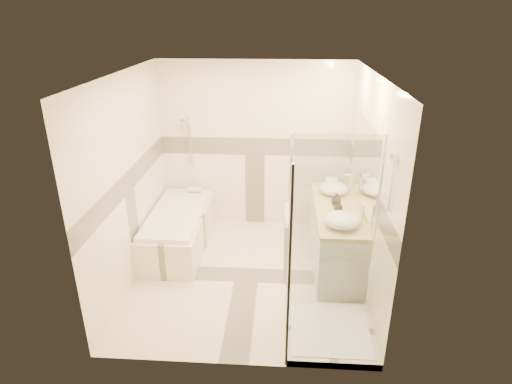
# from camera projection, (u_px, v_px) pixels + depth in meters

# --- Properties ---
(room) EXTENTS (2.82, 3.02, 2.52)m
(room) POSITION_uv_depth(u_px,v_px,m) (251.00, 183.00, 4.98)
(room) COLOR beige
(room) RESTS_ON ground
(bathtub) EXTENTS (0.75, 1.70, 0.56)m
(bathtub) POSITION_uv_depth(u_px,v_px,m) (178.00, 227.00, 6.00)
(bathtub) COLOR beige
(bathtub) RESTS_ON ground
(vanity) EXTENTS (0.58, 1.62, 0.85)m
(vanity) POSITION_uv_depth(u_px,v_px,m) (336.00, 237.00, 5.50)
(vanity) COLOR white
(vanity) RESTS_ON ground
(shower_enclosure) EXTENTS (0.96, 0.93, 2.04)m
(shower_enclosure) POSITION_uv_depth(u_px,v_px,m) (320.00, 290.00, 4.32)
(shower_enclosure) COLOR beige
(shower_enclosure) RESTS_ON ground
(vessel_sink_near) EXTENTS (0.39, 0.39, 0.15)m
(vessel_sink_near) POSITION_uv_depth(u_px,v_px,m) (333.00, 188.00, 5.71)
(vessel_sink_near) COLOR white
(vessel_sink_near) RESTS_ON vanity
(vessel_sink_far) EXTENTS (0.40, 0.40, 0.16)m
(vessel_sink_far) POSITION_uv_depth(u_px,v_px,m) (342.00, 220.00, 4.83)
(vessel_sink_far) COLOR white
(vessel_sink_far) RESTS_ON vanity
(faucet_near) EXTENTS (0.12, 0.03, 0.29)m
(faucet_near) POSITION_uv_depth(u_px,v_px,m) (350.00, 182.00, 5.66)
(faucet_near) COLOR silver
(faucet_near) RESTS_ON vanity
(faucet_far) EXTENTS (0.11, 0.03, 0.26)m
(faucet_far) POSITION_uv_depth(u_px,v_px,m) (362.00, 215.00, 4.79)
(faucet_far) COLOR silver
(faucet_far) RESTS_ON vanity
(amenity_bottle_a) EXTENTS (0.09, 0.10, 0.16)m
(amenity_bottle_a) POSITION_uv_depth(u_px,v_px,m) (338.00, 207.00, 5.15)
(amenity_bottle_a) COLOR black
(amenity_bottle_a) RESTS_ON vanity
(amenity_bottle_b) EXTENTS (0.14, 0.14, 0.16)m
(amenity_bottle_b) POSITION_uv_depth(u_px,v_px,m) (336.00, 199.00, 5.36)
(amenity_bottle_b) COLOR black
(amenity_bottle_b) RESTS_ON vanity
(folded_towels) EXTENTS (0.21, 0.29, 0.08)m
(folded_towels) POSITION_uv_depth(u_px,v_px,m) (331.00, 183.00, 5.98)
(folded_towels) COLOR white
(folded_towels) RESTS_ON vanity
(rolled_towel) EXTENTS (0.20, 0.09, 0.09)m
(rolled_towel) POSITION_uv_depth(u_px,v_px,m) (195.00, 190.00, 6.50)
(rolled_towel) COLOR white
(rolled_towel) RESTS_ON bathtub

